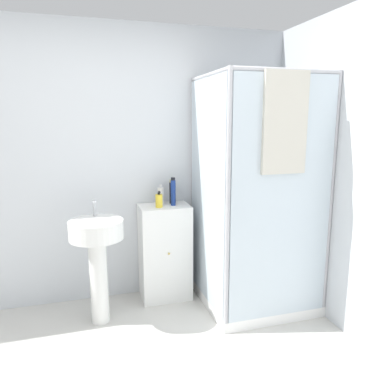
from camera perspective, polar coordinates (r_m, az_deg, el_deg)
wall_back at (r=3.49m, az=-12.08°, el=3.89°), size 6.40×0.06×2.50m
shower_enclosure at (r=3.39m, az=9.11°, el=-8.25°), size 0.93×0.96×2.04m
vanity_cabinet at (r=3.56m, az=-4.15°, el=-9.10°), size 0.46×0.34×0.89m
sink at (r=3.15m, az=-14.25°, el=-8.29°), size 0.43×0.43×1.01m
soap_dispenser at (r=3.35m, az=-5.05°, el=-1.31°), size 0.06×0.07×0.15m
shampoo_bottle_tall_black at (r=3.49m, az=-2.98°, el=0.01°), size 0.06×0.06×0.22m
shampoo_bottle_blue at (r=3.40m, az=-2.89°, el=0.02°), size 0.05×0.05×0.26m
lotion_bottle_white at (r=3.45m, az=-4.81°, el=-0.60°), size 0.06×0.06×0.19m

